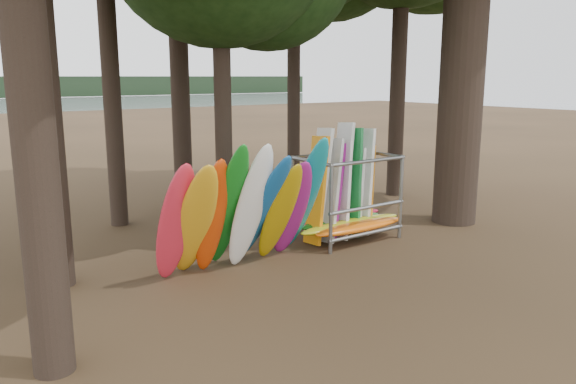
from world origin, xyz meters
TOP-DOWN VIEW (x-y plane):
  - ground at (0.00, 0.00)m, footprint 120.00×120.00m
  - kayak_row at (-2.14, 0.87)m, footprint 3.99×2.05m
  - storage_rack at (1.11, 1.44)m, footprint 3.20×1.54m

SIDE VIEW (x-z plane):
  - ground at x=0.00m, z-range 0.00..0.00m
  - storage_rack at x=1.11m, z-range -0.46..2.46m
  - kayak_row at x=-2.14m, z-range -0.20..2.76m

